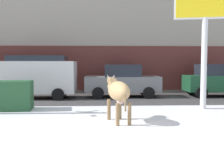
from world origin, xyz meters
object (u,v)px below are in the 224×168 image
Objects in this scene: billboard at (206,5)px; dumpster at (11,95)px; pedestrian_by_cars at (71,79)px; car_grey_sedan at (122,81)px; car_darkgreen_hatchback at (216,80)px; cow_tan at (118,92)px; pedestrian_near_billboard at (75,79)px; pedestrian_far_left at (150,79)px; car_white_van at (33,76)px.

dumpster is at bearing 179.09° from billboard.
billboard reaches higher than pedestrian_by_cars.
dumpster is (-8.02, 0.13, -3.71)m from billboard.
car_grey_sedan is 5.35m from car_darkgreen_hatchback.
cow_tan is 0.35× the size of billboard.
pedestrian_near_billboard is 1.02× the size of dumpster.
pedestrian_by_cars is 1.00× the size of pedestrian_far_left.
car_darkgreen_hatchback is (10.23, 0.38, -0.32)m from car_white_van.
billboard is at bearing -80.83° from pedestrian_far_left.
car_white_van is at bearing -177.86° from car_darkgreen_hatchback.
car_white_van is (-7.94, 3.80, -3.07)m from billboard.
pedestrian_far_left is 1.02× the size of dumpster.
car_darkgreen_hatchback is 2.04× the size of pedestrian_by_cars.
pedestrian_by_cars is (1.71, 2.83, -0.36)m from car_white_van.
car_darkgreen_hatchback is at bearing -16.04° from pedestrian_by_cars.
pedestrian_near_billboard is (-8.20, 2.45, -0.05)m from car_darkgreen_hatchback.
car_darkgreen_hatchback is at bearing -16.63° from pedestrian_near_billboard.
cow_tan is at bearing -74.80° from pedestrian_by_cars.
car_grey_sedan is 6.47m from dumpster.
pedestrian_far_left is (1.99, 2.37, -0.03)m from car_grey_sedan.
car_grey_sedan is at bearing -39.70° from pedestrian_near_billboard.
cow_tan is at bearing -56.21° from car_white_van.
cow_tan is 0.46× the size of car_grey_sedan.
car_grey_sedan is (0.70, 6.71, -0.09)m from cow_tan.
billboard is 9.53m from pedestrian_near_billboard.
car_darkgreen_hatchback is 2.04× the size of pedestrian_near_billboard.
car_grey_sedan is 2.44× the size of pedestrian_by_cars.
billboard reaches higher than car_grey_sedan.
car_white_van reaches higher than car_darkgreen_hatchback.
car_grey_sedan is at bearing 39.86° from dumpster.
pedestrian_by_cars is 1.02× the size of dumpster.
pedestrian_by_cars is (-0.32, 0.00, 0.00)m from pedestrian_near_billboard.
cow_tan is 9.33m from pedestrian_near_billboard.
pedestrian_far_left reaches higher than dumpster.
car_grey_sedan reaches higher than pedestrian_near_billboard.
car_grey_sedan is 3.09m from pedestrian_far_left.
pedestrian_by_cars is (-2.47, 9.07, -0.11)m from cow_tan.
car_darkgreen_hatchback reaches higher than pedestrian_far_left.
cow_tan is 1.12× the size of pedestrian_far_left.
car_darkgreen_hatchback is at bearing 61.32° from billboard.
car_white_van is 2.67× the size of pedestrian_far_left.
billboard is 3.27× the size of dumpster.
pedestrian_far_left is at bearing 0.00° from pedestrian_near_billboard.
car_white_van is 4.91m from car_grey_sedan.
pedestrian_near_billboard is (-2.85, 2.37, -0.03)m from car_grey_sedan.
billboard is 1.32× the size of car_grey_sedan.
pedestrian_by_cars is at bearing 163.96° from car_darkgreen_hatchback.
car_white_van reaches higher than car_grey_sedan.
car_white_van reaches higher than pedestrian_by_cars.
pedestrian_far_left is at bearing 43.11° from dumpster.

